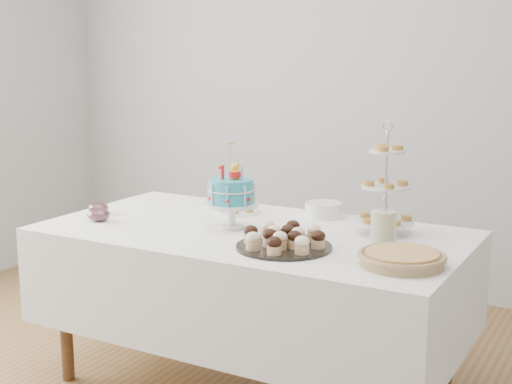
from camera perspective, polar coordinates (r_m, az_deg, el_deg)
The scene contains 11 objects.
walls at distance 2.90m, azimuth -3.26°, elevation 6.87°, with size 5.04×4.04×2.70m.
table at distance 3.31m, azimuth -0.29°, elevation -6.85°, with size 1.92×1.02×0.77m.
birthday_cake at distance 3.25m, azimuth -1.98°, elevation -1.09°, with size 0.25×0.25×0.39m.
cupcake_tray at distance 2.94m, azimuth 2.26°, elevation -3.69°, with size 0.40×0.40×0.09m.
pie at distance 2.76m, azimuth 11.58°, elevation -5.18°, with size 0.34×0.34×0.05m.
tiered_stand at distance 3.19m, azimuth 10.33°, elevation 0.37°, with size 0.26×0.26×0.50m.
plate_stack at distance 3.51m, azimuth 5.41°, elevation -1.41°, with size 0.18×0.18×0.07m.
pastry_plate at distance 3.59m, azimuth -1.39°, elevation -1.43°, with size 0.22×0.22×0.03m.
jam_bowl_a at distance 3.66m, azimuth -12.49°, elevation -1.26°, with size 0.10×0.10×0.06m.
jam_bowl_b at distance 3.49m, azimuth -12.47°, elevation -1.80°, with size 0.11×0.11×0.06m.
utensil_pitcher at distance 2.99m, azimuth 10.16°, elevation -2.82°, with size 0.11×0.10×0.23m.
Camera 1 is at (1.56, -2.44, 1.56)m, focal length 50.00 mm.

